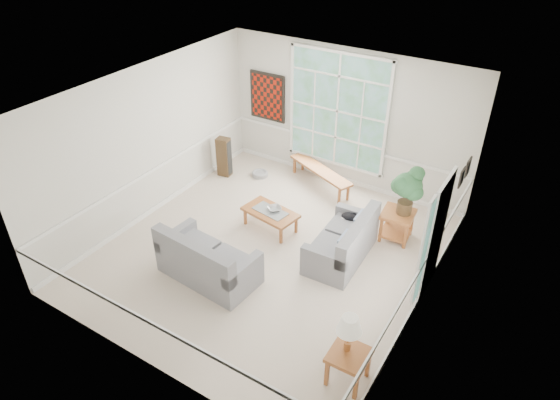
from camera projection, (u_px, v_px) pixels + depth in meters
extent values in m
cube|color=beige|center=(270.00, 252.00, 9.14)|extent=(5.50, 6.00, 0.01)
cube|color=white|center=(267.00, 96.00, 7.50)|extent=(5.50, 6.00, 0.02)
cube|color=silver|center=(346.00, 119.00, 10.45)|extent=(5.50, 0.02, 3.00)
cube|color=silver|center=(137.00, 287.00, 6.18)|extent=(5.50, 0.02, 3.00)
cube|color=silver|center=(148.00, 142.00, 9.53)|extent=(0.02, 6.00, 3.00)
cube|color=silver|center=(430.00, 234.00, 7.10)|extent=(0.02, 6.00, 3.00)
cube|color=white|center=(337.00, 111.00, 10.43)|extent=(2.30, 0.08, 2.40)
cube|color=white|center=(435.00, 236.00, 7.79)|extent=(0.08, 0.90, 2.10)
cube|color=white|center=(423.00, 253.00, 7.28)|extent=(0.08, 0.26, 1.90)
cube|color=#5A1208|center=(267.00, 97.00, 11.22)|extent=(0.90, 0.06, 1.10)
cube|color=black|center=(461.00, 177.00, 8.33)|extent=(0.04, 0.26, 0.32)
cube|color=black|center=(468.00, 167.00, 8.62)|extent=(0.04, 0.26, 0.32)
cube|color=slate|center=(341.00, 238.00, 8.78)|extent=(0.89, 1.62, 0.86)
cube|color=slate|center=(208.00, 255.00, 8.33)|extent=(1.75, 1.00, 0.91)
cube|color=#965327|center=(270.00, 220.00, 9.64)|extent=(1.14, 0.74, 0.40)
imported|color=#98989D|center=(275.00, 208.00, 9.54)|extent=(0.43, 0.43, 0.08)
cube|color=#965327|center=(320.00, 178.00, 10.96)|extent=(1.77, 1.02, 0.41)
cube|color=#965327|center=(397.00, 225.00, 9.32)|extent=(0.63, 0.63, 0.58)
cube|color=#965327|center=(348.00, 367.00, 6.66)|extent=(0.53, 0.53, 0.53)
cylinder|color=gray|center=(260.00, 174.00, 11.40)|extent=(0.50, 0.50, 0.11)
cube|color=#402D19|center=(224.00, 157.00, 11.24)|extent=(0.31, 0.26, 0.91)
ellipsoid|color=black|center=(349.00, 217.00, 9.18)|extent=(0.37, 0.33, 0.14)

